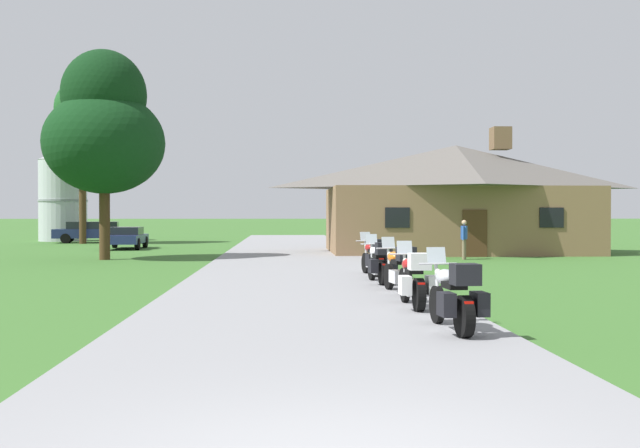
{
  "coord_description": "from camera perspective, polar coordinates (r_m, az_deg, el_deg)",
  "views": [
    {
      "loc": [
        -0.41,
        -5.12,
        1.93
      ],
      "look_at": [
        0.93,
        21.03,
        1.56
      ],
      "focal_mm": 40.49,
      "sensor_mm": 36.0,
      "label": 1
    }
  ],
  "objects": [
    {
      "name": "asphalt_driveway",
      "position": [
        23.2,
        -1.92,
        -3.88
      ],
      "size": [
        6.4,
        80.0,
        0.06
      ],
      "primitive_type": "cube",
      "color": "gray",
      "rests_on": "ground"
    },
    {
      "name": "motorcycle_orange_third_in_row",
      "position": [
        17.06,
        6.23,
        -3.6
      ],
      "size": [
        0.72,
        2.08,
        1.3
      ],
      "rotation": [
        0.0,
        0.0,
        0.12
      ],
      "color": "black",
      "rests_on": "asphalt_driveway"
    },
    {
      "name": "motorcycle_white_fourth_in_row",
      "position": [
        19.41,
        4.71,
        -3.09
      ],
      "size": [
        0.82,
        2.08,
        1.3
      ],
      "rotation": [
        0.0,
        0.0,
        0.09
      ],
      "color": "black",
      "rests_on": "asphalt_driveway"
    },
    {
      "name": "motorcycle_red_second_in_row",
      "position": [
        14.41,
        7.45,
        -4.45
      ],
      "size": [
        0.73,
        2.08,
        1.3
      ],
      "rotation": [
        0.0,
        0.0,
        0.02
      ],
      "color": "black",
      "rests_on": "asphalt_driveway"
    },
    {
      "name": "ground_plane",
      "position": [
        25.19,
        -2.0,
        -3.57
      ],
      "size": [
        500.0,
        500.0,
        0.0
      ],
      "primitive_type": "plane",
      "color": "#386628"
    },
    {
      "name": "motorcycle_red_farthest_in_row",
      "position": [
        21.78,
        4.33,
        -2.66
      ],
      "size": [
        0.93,
        2.07,
        1.3
      ],
      "rotation": [
        0.0,
        0.0,
        0.16
      ],
      "color": "black",
      "rests_on": "asphalt_driveway"
    },
    {
      "name": "parked_navy_suv_far_left",
      "position": [
        50.2,
        -17.65,
        -0.54
      ],
      "size": [
        4.82,
        2.5,
        1.4
      ],
      "rotation": [
        0.0,
        0.0,
        1.72
      ],
      "color": "navy",
      "rests_on": "ground"
    },
    {
      "name": "tree_left_far",
      "position": [
        48.91,
        -18.28,
        7.02
      ],
      "size": [
        4.93,
        4.93,
        10.5
      ],
      "color": "#422D19",
      "rests_on": "ground"
    },
    {
      "name": "bystander_blue_shirt_near_lodge",
      "position": [
        30.9,
        11.32,
        -1.05
      ],
      "size": [
        0.35,
        0.51,
        1.67
      ],
      "rotation": [
        0.0,
        0.0,
        4.29
      ],
      "color": "#75664C",
      "rests_on": "ground"
    },
    {
      "name": "motorcycle_silver_nearest_to_camera",
      "position": [
        11.6,
        10.59,
        -5.74
      ],
      "size": [
        0.8,
        2.08,
        1.3
      ],
      "rotation": [
        0.0,
        0.0,
        0.07
      ],
      "color": "black",
      "rests_on": "asphalt_driveway"
    },
    {
      "name": "parked_navy_sedan_far_left",
      "position": [
        40.85,
        -15.1,
        -1.01
      ],
      "size": [
        2.01,
        4.26,
        1.2
      ],
      "rotation": [
        0.0,
        0.0,
        0.03
      ],
      "color": "navy",
      "rests_on": "ground"
    },
    {
      "name": "metal_silo_distant",
      "position": [
        54.11,
        -19.66,
        2.19
      ],
      "size": [
        3.39,
        3.39,
        6.53
      ],
      "color": "#B2B7BC",
      "rests_on": "ground"
    },
    {
      "name": "stone_lodge",
      "position": [
        36.26,
        10.69,
        2.08
      ],
      "size": [
        13.16,
        7.52,
        6.21
      ],
      "color": "brown",
      "rests_on": "ground"
    },
    {
      "name": "tree_left_near",
      "position": [
        31.71,
        -16.69,
        7.22
      ],
      "size": [
        5.01,
        5.01,
        8.78
      ],
      "color": "#422D19",
      "rests_on": "ground"
    }
  ]
}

